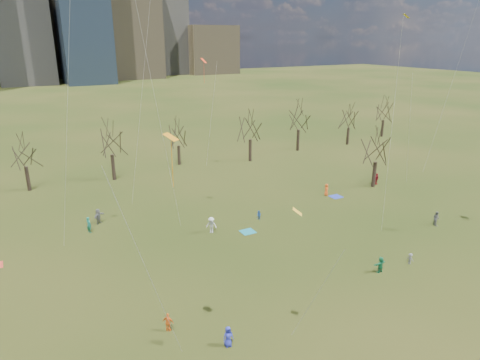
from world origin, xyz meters
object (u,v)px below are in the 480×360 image
blanket_navy (336,197)px  person_0 (228,337)px  person_4 (168,322)px  blanket_teal (248,232)px

blanket_navy → person_0: bearing=-144.1°
person_0 → person_4: size_ratio=1.05×
blanket_teal → person_0: person_0 is taller
person_0 → person_4: person_0 is taller
blanket_navy → person_0: person_0 is taller
blanket_teal → blanket_navy: same height
blanket_teal → blanket_navy: bearing=13.3°
blanket_teal → person_0: size_ratio=1.00×
person_0 → person_4: 4.86m
blanket_teal → blanket_navy: 16.92m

